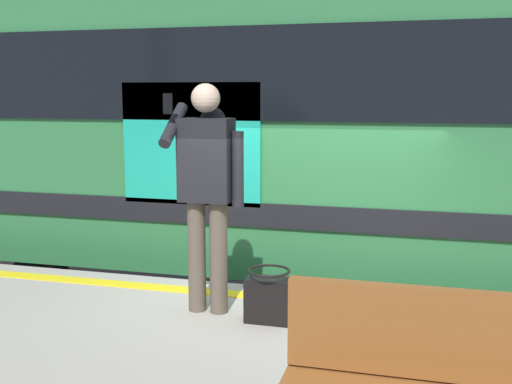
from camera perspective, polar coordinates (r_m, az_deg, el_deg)
The scene contains 6 objects.
safety_line at distance 5.24m, azimuth 2.95°, elevation -9.84°, with size 13.68×0.16×0.01m, color yellow.
track_rail_near at distance 7.08m, azimuth 5.65°, elevation -13.78°, with size 18.15×0.08×0.16m, color slate.
track_rail_far at distance 8.40m, azimuth 7.27°, elevation -10.04°, with size 18.15×0.08×0.16m, color slate.
train_carriage at distance 7.15m, azimuth 16.05°, elevation 6.81°, with size 13.39×2.76×4.09m.
passenger at distance 4.73m, azimuth -4.54°, elevation 1.19°, with size 0.57×0.55×1.78m.
handbag at distance 4.69m, azimuth 1.21°, elevation -9.76°, with size 0.35×0.32×0.41m.
Camera 1 is at (-1.02, 5.15, 2.84)m, focal length 43.17 mm.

